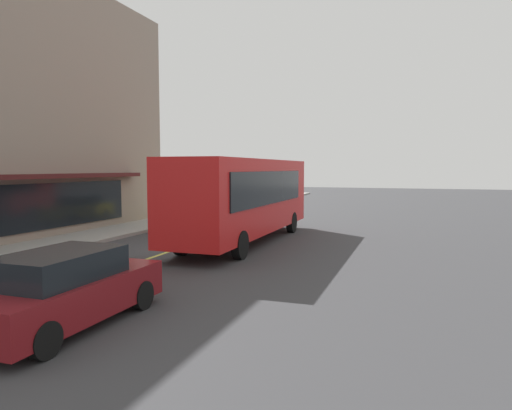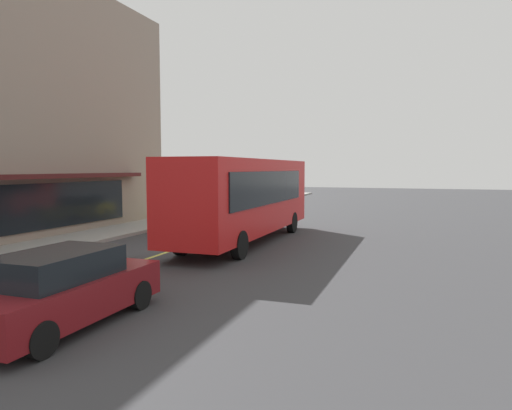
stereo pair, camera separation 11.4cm
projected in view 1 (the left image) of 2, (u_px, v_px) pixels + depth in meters
name	position (u px, v px, depth m)	size (l,w,h in m)	color
ground	(177.00, 249.00, 17.81)	(120.00, 120.00, 0.00)	#38383A
sidewalk	(72.00, 241.00, 19.46)	(80.00, 2.75, 0.15)	#9E9B93
lane_centre_stripe	(176.00, 249.00, 17.81)	(36.00, 0.16, 0.01)	#D8D14C
bus	(245.00, 196.00, 19.41)	(11.14, 2.64, 3.50)	red
car_yellow	(199.00, 213.00, 24.78)	(4.35, 1.96, 1.52)	yellow
car_maroon	(64.00, 290.00, 9.06)	(4.30, 1.87, 1.52)	maroon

